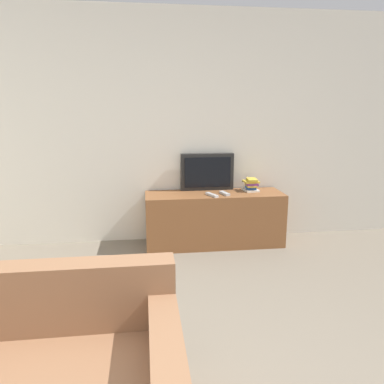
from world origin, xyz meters
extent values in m
cube|color=silver|center=(0.00, 3.03, 1.30)|extent=(9.00, 0.06, 2.60)
cube|color=brown|center=(0.60, 2.74, 0.30)|extent=(1.54, 0.48, 0.60)
cube|color=black|center=(0.54, 2.94, 0.81)|extent=(0.61, 0.08, 0.42)
cube|color=black|center=(0.54, 2.89, 0.81)|extent=(0.53, 0.01, 0.34)
cube|color=silver|center=(1.03, 2.82, 0.61)|extent=(0.17, 0.22, 0.02)
cube|color=#23478E|center=(1.04, 2.82, 0.64)|extent=(0.12, 0.17, 0.03)
cube|color=gold|center=(1.03, 2.81, 0.66)|extent=(0.12, 0.20, 0.02)
cube|color=#7A3884|center=(1.04, 2.82, 0.68)|extent=(0.15, 0.19, 0.03)
cube|color=gold|center=(1.03, 2.82, 0.71)|extent=(0.17, 0.18, 0.02)
cube|color=gold|center=(1.05, 2.81, 0.73)|extent=(0.12, 0.20, 0.02)
cube|color=#B7B7B7|center=(0.70, 2.67, 0.61)|extent=(0.09, 0.19, 0.02)
cube|color=#B7B7B7|center=(0.54, 2.62, 0.61)|extent=(0.12, 0.20, 0.02)
camera|label=1|loc=(-0.17, -1.27, 1.53)|focal=35.00mm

